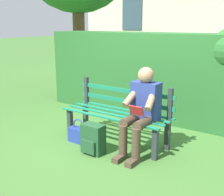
{
  "coord_description": "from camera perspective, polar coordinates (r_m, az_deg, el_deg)",
  "views": [
    {
      "loc": [
        -2.31,
        3.4,
        1.76
      ],
      "look_at": [
        0.0,
        0.1,
        0.72
      ],
      "focal_mm": 46.24,
      "sensor_mm": 36.0,
      "label": 1
    }
  ],
  "objects": [
    {
      "name": "hedge_backdrop",
      "position": [
        5.57,
        8.93,
        4.92
      ],
      "size": [
        4.59,
        0.87,
        1.71
      ],
      "color": "#265B28",
      "rests_on": "ground"
    },
    {
      "name": "backpack",
      "position": [
        4.05,
        -3.78,
        -8.12
      ],
      "size": [
        0.32,
        0.26,
        0.42
      ],
      "color": "#1E4728",
      "rests_on": "ground"
    },
    {
      "name": "park_bench",
      "position": [
        4.37,
        1.27,
        -3.08
      ],
      "size": [
        1.68,
        0.55,
        0.9
      ],
      "color": "#2D3338",
      "rests_on": "ground"
    },
    {
      "name": "person_seated",
      "position": [
        3.93,
        5.82,
        -2.14
      ],
      "size": [
        0.44,
        0.73,
        1.2
      ],
      "color": "navy",
      "rests_on": "ground"
    },
    {
      "name": "handbag",
      "position": [
        4.45,
        -6.63,
        -7.17
      ],
      "size": [
        0.32,
        0.14,
        0.37
      ],
      "color": "navy",
      "rests_on": "ground"
    },
    {
      "name": "ground",
      "position": [
        4.47,
        0.74,
        -8.67
      ],
      "size": [
        60.0,
        60.0,
        0.0
      ],
      "primitive_type": "plane",
      "color": "#3D6B2D"
    }
  ]
}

